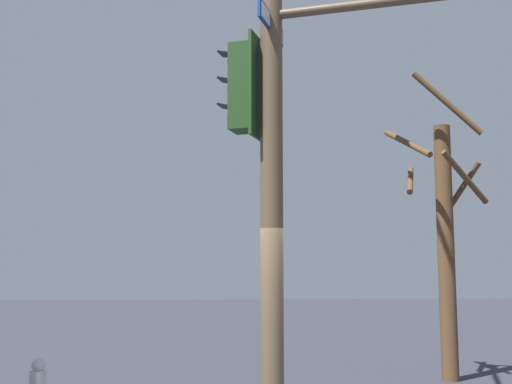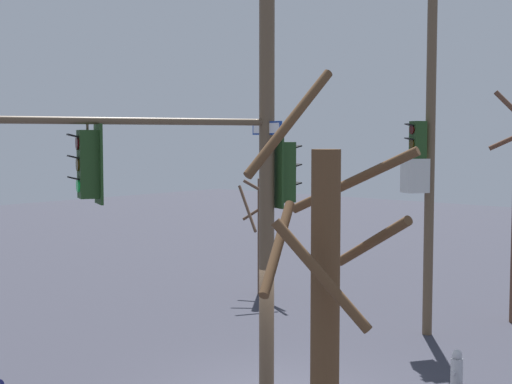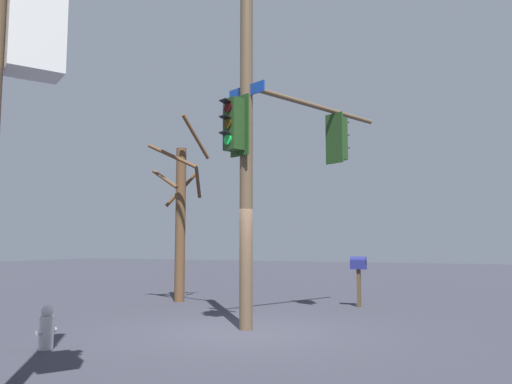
# 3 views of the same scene
# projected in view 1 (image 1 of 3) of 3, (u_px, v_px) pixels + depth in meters

# --- Properties ---
(main_signal_pole_assembly) EXTENTS (5.04, 4.75, 8.87)m
(main_signal_pole_assembly) POSITION_uv_depth(u_px,v_px,m) (315.00, 50.00, 7.96)
(main_signal_pole_assembly) COLOR brown
(main_signal_pole_assembly) RESTS_ON ground
(bare_tree_behind_pole) EXTENTS (1.71, 1.76, 5.69)m
(bare_tree_behind_pole) POSITION_uv_depth(u_px,v_px,m) (444.00, 235.00, 12.08)
(bare_tree_behind_pole) COLOR brown
(bare_tree_behind_pole) RESTS_ON ground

